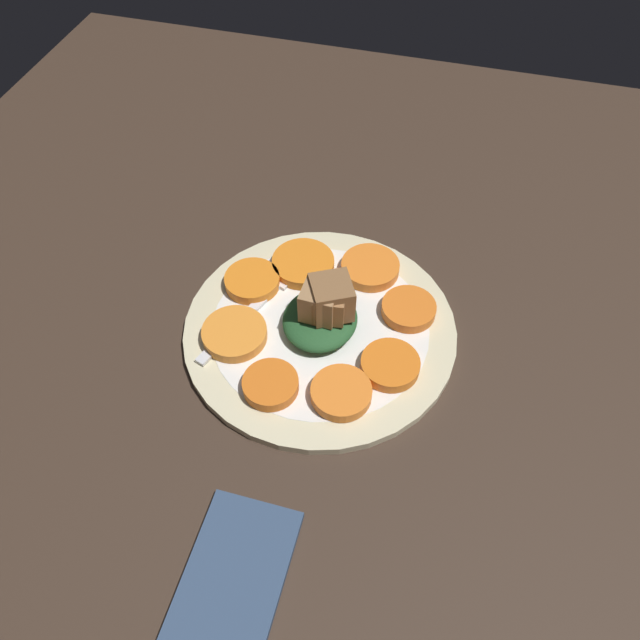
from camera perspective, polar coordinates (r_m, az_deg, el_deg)
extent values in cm
cube|color=#38281E|center=(69.06, 0.00, -1.60)|extent=(120.00, 120.00, 2.00)
cylinder|color=beige|center=(67.86, 0.00, -0.84)|extent=(29.52, 29.52, 1.00)
cylinder|color=white|center=(67.82, 0.00, -0.82)|extent=(23.62, 23.62, 1.00)
cylinder|color=orange|center=(61.83, 1.95, -6.65)|extent=(6.11, 6.11, 1.25)
cylinder|color=orange|center=(64.00, 6.43, -4.11)|extent=(6.07, 6.07, 1.25)
cylinder|color=orange|center=(68.74, 8.11, 1.01)|extent=(5.96, 5.96, 1.25)
cylinder|color=orange|center=(72.40, 4.61, 4.81)|extent=(6.73, 6.73, 1.25)
cylinder|color=orange|center=(72.61, -1.55, 5.17)|extent=(7.25, 7.25, 1.25)
cylinder|color=orange|center=(71.16, -6.22, 3.57)|extent=(6.26, 6.26, 1.25)
cylinder|color=orange|center=(66.57, -7.82, -1.24)|extent=(6.91, 6.91, 1.25)
cylinder|color=orange|center=(62.50, -4.54, -5.90)|extent=(5.65, 5.65, 1.25)
ellipsoid|color=#235128|center=(66.51, 0.00, 0.07)|extent=(8.87, 7.98, 2.24)
cube|color=olive|center=(64.25, 0.86, 1.45)|extent=(3.73, 3.73, 3.27)
cube|color=brown|center=(64.27, 1.05, 2.06)|extent=(5.57, 5.57, 4.12)
cube|color=#9E754C|center=(64.29, -0.08, 1.79)|extent=(3.80, 3.80, 3.67)
cube|color=silver|center=(67.99, -7.38, -0.22)|extent=(12.65, 5.41, 0.40)
cube|color=silver|center=(71.43, -3.66, 3.56)|extent=(2.26, 2.71, 0.40)
cube|color=silver|center=(73.64, -2.69, 5.48)|extent=(4.94, 2.01, 0.40)
cube|color=silver|center=(73.35, -2.27, 5.27)|extent=(4.94, 2.01, 0.40)
cube|color=silver|center=(73.07, -1.85, 5.05)|extent=(4.94, 2.01, 0.40)
cube|color=silver|center=(72.79, -1.42, 4.84)|extent=(4.94, 2.01, 0.40)
cube|color=#334766|center=(56.47, -8.21, -22.34)|extent=(13.72, 8.23, 0.80)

